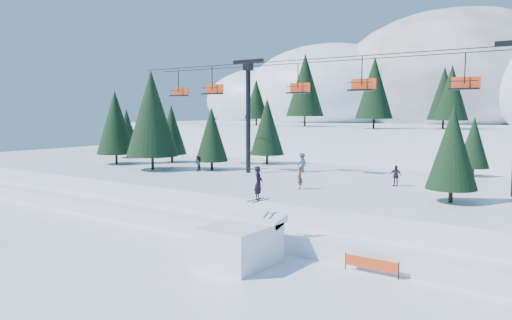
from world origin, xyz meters
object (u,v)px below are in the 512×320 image
Objects in this scene: banner_far at (385,262)px; chairlift at (351,96)px; jump_kicker at (241,242)px; banner_near at (371,264)px.

chairlift is at bearing 121.91° from banner_far.
chairlift reaches higher than jump_kicker.
banner_far is at bearing 59.54° from banner_near.
banner_near is (7.51, -13.50, -8.78)m from chairlift.
banner_far is at bearing 25.10° from jump_kicker.
banner_far is (6.79, 3.18, -0.66)m from jump_kicker.
jump_kicker is 17.93m from chairlift.
chairlift is at bearing 119.11° from banner_near.
jump_kicker is at bearing -85.86° from chairlift.
banner_near and banner_far have the same top height.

